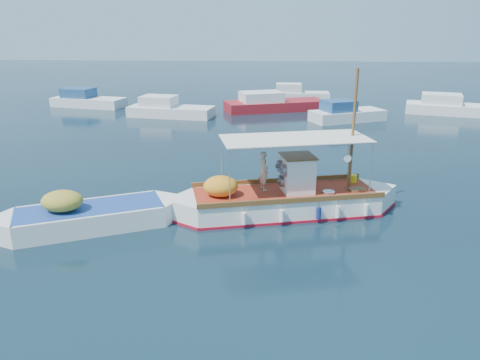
{
  "coord_description": "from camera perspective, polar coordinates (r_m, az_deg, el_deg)",
  "views": [
    {
      "loc": [
        0.01,
        -16.28,
        6.93
      ],
      "look_at": [
        -0.95,
        0.0,
        1.5
      ],
      "focal_mm": 35.0,
      "sensor_mm": 36.0,
      "label": 1
    }
  ],
  "objects": [
    {
      "name": "bg_boat_far_n",
      "position": [
        45.79,
        6.82,
        10.21
      ],
      "size": [
        5.91,
        2.03,
        1.8
      ],
      "rotation": [
        0.0,
        0.0,
        -0.01
      ],
      "color": "silver",
      "rests_on": "ground"
    },
    {
      "name": "bg_boat_nw",
      "position": [
        37.77,
        -8.7,
        8.4
      ],
      "size": [
        6.93,
        3.46,
        1.8
      ],
      "rotation": [
        0.0,
        0.0,
        -0.17
      ],
      "color": "silver",
      "rests_on": "ground"
    },
    {
      "name": "bg_boat_n",
      "position": [
        40.15,
        3.96,
        9.15
      ],
      "size": [
        8.88,
        5.36,
        1.8
      ],
      "rotation": [
        0.0,
        0.0,
        0.33
      ],
      "color": "maroon",
      "rests_on": "ground"
    },
    {
      "name": "dinghy",
      "position": [
        17.6,
        -17.98,
        -4.45
      ],
      "size": [
        6.37,
        3.85,
        1.7
      ],
      "rotation": [
        0.0,
        0.0,
        0.42
      ],
      "color": "white",
      "rests_on": "ground"
    },
    {
      "name": "bg_boat_ne",
      "position": [
        36.41,
        12.74,
        7.79
      ],
      "size": [
        5.99,
        4.29,
        1.8
      ],
      "rotation": [
        0.0,
        0.0,
        0.42
      ],
      "color": "silver",
      "rests_on": "ground"
    },
    {
      "name": "ground",
      "position": [
        17.69,
        3.07,
        -4.66
      ],
      "size": [
        160.0,
        160.0,
        0.0
      ],
      "primitive_type": "plane",
      "color": "black",
      "rests_on": "ground"
    },
    {
      "name": "bg_boat_far_w",
      "position": [
        44.12,
        -18.19,
        9.13
      ],
      "size": [
        6.75,
        3.63,
        1.8
      ],
      "rotation": [
        0.0,
        0.0,
        -0.22
      ],
      "color": "silver",
      "rests_on": "ground"
    },
    {
      "name": "fishing_caique",
      "position": [
        18.11,
        5.32,
        -2.47
      ],
      "size": [
        8.96,
        3.98,
        5.62
      ],
      "rotation": [
        0.0,
        0.0,
        0.24
      ],
      "color": "white",
      "rests_on": "ground"
    },
    {
      "name": "bg_boat_e",
      "position": [
        42.05,
        24.45,
        7.99
      ],
      "size": [
        8.01,
        4.73,
        1.8
      ],
      "rotation": [
        0.0,
        0.0,
        -0.3
      ],
      "color": "silver",
      "rests_on": "ground"
    }
  ]
}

